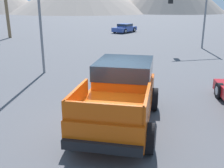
# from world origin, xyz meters

# --- Properties ---
(ground_plane) EXTENTS (320.00, 320.00, 0.00)m
(ground_plane) POSITION_xyz_m (0.00, 0.00, 0.00)
(ground_plane) COLOR #4C4C51
(orange_pickup_truck) EXTENTS (4.01, 5.57, 1.97)m
(orange_pickup_truck) POSITION_xyz_m (0.40, 0.00, 1.11)
(orange_pickup_truck) COLOR #CC4C0C
(orange_pickup_truck) RESTS_ON ground_plane
(parked_car_blue) EXTENTS (4.22, 4.10, 1.20)m
(parked_car_blue) POSITION_xyz_m (8.95, 28.15, 0.61)
(parked_car_blue) COLOR #334C9E
(parked_car_blue) RESTS_ON ground_plane
(traffic_light_crosswalk) EXTENTS (3.92, 0.38, 5.08)m
(traffic_light_crosswalk) POSITION_xyz_m (10.21, 13.09, 3.58)
(traffic_light_crosswalk) COLOR slate
(traffic_light_crosswalk) RESTS_ON ground_plane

